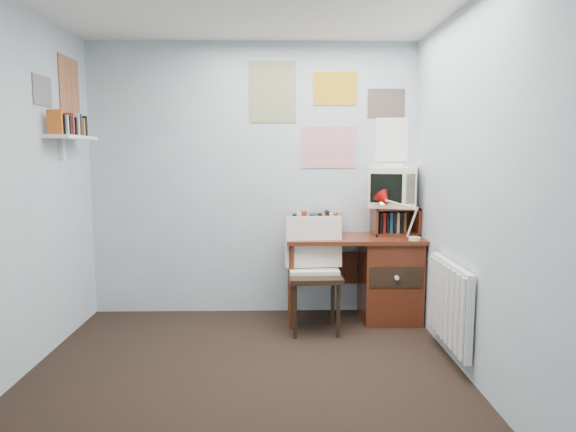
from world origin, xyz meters
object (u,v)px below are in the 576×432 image
at_px(desk, 383,275).
at_px(crt_tv, 394,185).
at_px(tv_riser, 395,221).
at_px(radiator, 449,304).
at_px(wall_shelf, 71,137).
at_px(desk_chair, 315,277).
at_px(desk_lamp, 415,219).

height_order(desk, crt_tv, crt_tv).
relative_size(tv_riser, crt_tv, 0.96).
bearing_deg(radiator, crt_tv, 99.86).
distance_m(crt_tv, wall_shelf, 2.76).
distance_m(desk, wall_shelf, 2.87).
bearing_deg(tv_riser, crt_tv, 125.40).
relative_size(desk, radiator, 1.50).
distance_m(desk, crt_tv, 0.82).
relative_size(desk_chair, tv_riser, 2.34).
relative_size(desk, tv_riser, 3.00).
distance_m(crt_tv, radiator, 1.33).
bearing_deg(desk_chair, desk, 23.83).
distance_m(desk, radiator, 0.97).
bearing_deg(radiator, desk, 107.24).
relative_size(desk, wall_shelf, 1.94).
distance_m(radiator, wall_shelf, 3.15).
height_order(tv_riser, wall_shelf, wall_shelf).
xyz_separation_m(crt_tv, wall_shelf, (-2.68, -0.51, 0.41)).
bearing_deg(desk, crt_tv, 51.33).
bearing_deg(desk_chair, radiator, -35.62).
bearing_deg(crt_tv, desk_lamp, -54.59).
height_order(desk_chair, tv_riser, tv_riser).
bearing_deg(crt_tv, wall_shelf, -152.14).
bearing_deg(tv_riser, wall_shelf, -169.68).
height_order(desk, desk_chair, desk_chair).
distance_m(desk_chair, desk_lamp, 0.98).
bearing_deg(desk_lamp, wall_shelf, 172.25).
bearing_deg(desk, desk_chair, -154.52).
height_order(crt_tv, radiator, crt_tv).
distance_m(desk, desk_lamp, 0.62).
distance_m(desk_lamp, tv_riser, 0.34).
distance_m(desk_chair, crt_tv, 1.14).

